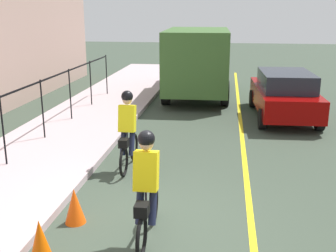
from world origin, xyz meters
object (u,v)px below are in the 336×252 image
(cyclist_follow, at_px, (147,188))
(box_truck_background, at_px, (198,59))
(cyclist_lead, at_px, (128,131))
(traffic_cone_far, at_px, (40,242))
(traffic_cone_near, at_px, (75,206))
(patrol_sedan, at_px, (284,94))

(cyclist_follow, relative_size, box_truck_background, 0.27)
(cyclist_lead, relative_size, traffic_cone_far, 2.70)
(traffic_cone_near, bearing_deg, cyclist_lead, -7.37)
(box_truck_background, bearing_deg, traffic_cone_near, 171.74)
(cyclist_follow, relative_size, patrol_sedan, 0.41)
(cyclist_follow, xyz_separation_m, box_truck_background, (11.69, 0.06, 0.64))
(cyclist_lead, height_order, patrol_sedan, cyclist_lead)
(cyclist_lead, bearing_deg, traffic_cone_far, 173.78)
(cyclist_lead, distance_m, cyclist_follow, 3.17)
(patrol_sedan, distance_m, traffic_cone_far, 10.13)
(cyclist_lead, height_order, traffic_cone_near, cyclist_lead)
(cyclist_follow, height_order, traffic_cone_far, cyclist_follow)
(traffic_cone_near, relative_size, traffic_cone_far, 0.93)
(cyclist_lead, distance_m, traffic_cone_near, 2.67)
(patrol_sedan, bearing_deg, cyclist_follow, 157.23)
(patrol_sedan, bearing_deg, box_truck_background, 40.30)
(traffic_cone_far, bearing_deg, traffic_cone_near, -3.36)
(cyclist_follow, xyz_separation_m, traffic_cone_near, (0.42, 1.34, -0.60))
(patrol_sedan, height_order, traffic_cone_far, patrol_sedan)
(cyclist_lead, relative_size, patrol_sedan, 0.41)
(patrol_sedan, xyz_separation_m, traffic_cone_far, (-9.07, 4.49, -0.49))
(cyclist_follow, bearing_deg, traffic_cone_far, 118.82)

